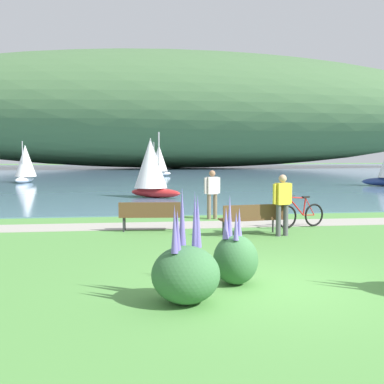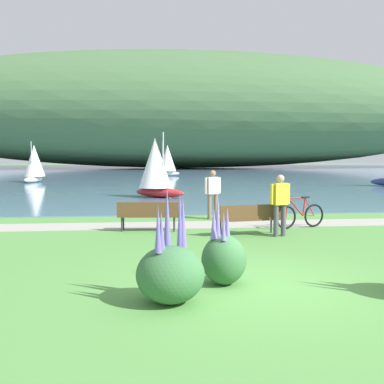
{
  "view_description": "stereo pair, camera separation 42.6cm",
  "coord_description": "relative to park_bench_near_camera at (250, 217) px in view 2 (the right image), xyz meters",
  "views": [
    {
      "loc": [
        -2.5,
        -7.69,
        2.29
      ],
      "look_at": [
        -0.51,
        7.75,
        1.0
      ],
      "focal_mm": 43.52,
      "sensor_mm": 36.0,
      "label": 1
    },
    {
      "loc": [
        -2.07,
        -7.74,
        2.29
      ],
      "look_at": [
        -0.51,
        7.75,
        1.0
      ],
      "focal_mm": 43.52,
      "sensor_mm": 36.0,
      "label": 2
    }
  ],
  "objects": [
    {
      "name": "person_at_shoreline",
      "position": [
        -0.56,
        3.32,
        0.46
      ],
      "size": [
        0.59,
        0.32,
        1.71
      ],
      "color": "#72604C",
      "rests_on": "ground"
    },
    {
      "name": "echium_bush_closest_to_camera",
      "position": [
        -2.52,
        -5.69,
        -0.04
      ],
      "size": [
        1.05,
        1.05,
        1.77
      ],
      "color": "#386B3D",
      "rests_on": "ground"
    },
    {
      "name": "sailboat_mid_bay",
      "position": [
        -11.57,
        24.92,
        1.03
      ],
      "size": [
        1.93,
        2.83,
        3.2
      ],
      "color": "white",
      "rests_on": "bay_water"
    },
    {
      "name": "park_bench_further_along",
      "position": [
        -2.82,
        0.99,
        0.0
      ],
      "size": [
        1.84,
        0.64,
        0.88
      ],
      "color": "brown",
      "rests_on": "ground"
    },
    {
      "name": "person_on_the_grass",
      "position": [
        0.8,
        -0.22,
        0.46
      ],
      "size": [
        0.59,
        0.31,
        1.71
      ],
      "color": "#4C4C51",
      "rests_on": "ground"
    },
    {
      "name": "sailboat_far_off",
      "position": [
        -0.7,
        34.23,
        1.12
      ],
      "size": [
        2.95,
        1.82,
        3.41
      ],
      "color": "white",
      "rests_on": "bay_water"
    },
    {
      "name": "shoreline_path",
      "position": [
        -0.82,
        2.04,
        -0.52
      ],
      "size": [
        60.0,
        1.5,
        0.01
      ],
      "primitive_type": "cube",
      "color": "#A39E93",
      "rests_on": "ground"
    },
    {
      "name": "echium_bush_mid_cluster",
      "position": [
        -1.54,
        -4.77,
        -0.05
      ],
      "size": [
        0.79,
        0.79,
        1.57
      ],
      "color": "#386B3D",
      "rests_on": "ground"
    },
    {
      "name": "bay_water",
      "position": [
        -0.82,
        44.33,
        -0.5
      ],
      "size": [
        180.0,
        80.0,
        0.04
      ],
      "primitive_type": "cube",
      "color": "#5B7F9E",
      "rests_on": "ground"
    },
    {
      "name": "park_bench_near_camera",
      "position": [
        0.0,
        0.0,
        0.0
      ],
      "size": [
        1.85,
        0.73,
        0.88
      ],
      "color": "brown",
      "rests_on": "ground"
    },
    {
      "name": "distant_hillside",
      "position": [
        3.38,
        61.36,
        8.55
      ],
      "size": [
        100.84,
        28.0,
        18.07
      ],
      "primitive_type": "ellipsoid",
      "color": "#42663D",
      "rests_on": "bay_water"
    },
    {
      "name": "ground_plane",
      "position": [
        -0.82,
        -4.93,
        -0.52
      ],
      "size": [
        200.0,
        200.0,
        0.0
      ],
      "primitive_type": "plane",
      "color": "#518E42"
    },
    {
      "name": "bicycle_leaning_near_bench",
      "position": [
        1.84,
        1.13,
        -0.12
      ],
      "size": [
        1.7,
        0.61,
        1.01
      ],
      "color": "black",
      "rests_on": "ground"
    },
    {
      "name": "sailboat_nearest_to_shore",
      "position": [
        -2.35,
        11.3,
        1.09
      ],
      "size": [
        2.82,
        2.42,
        3.34
      ],
      "color": "#B22323",
      "rests_on": "bay_water"
    }
  ]
}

